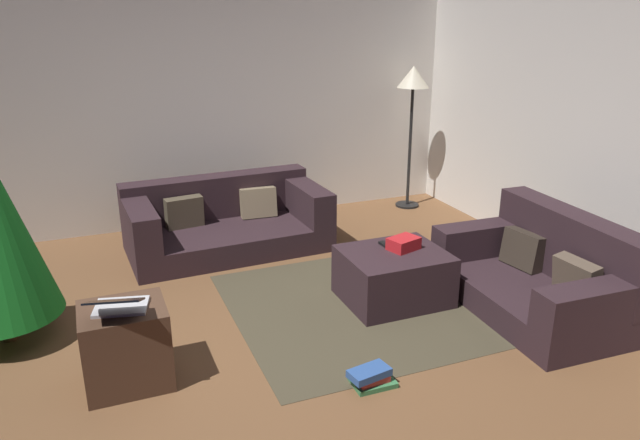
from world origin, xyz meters
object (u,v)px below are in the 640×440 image
(corner_lamp, at_px, (413,88))
(ottoman, at_px, (393,276))
(tv_remote, at_px, (386,245))
(couch_right, at_px, (543,275))
(side_table, at_px, (126,346))
(laptop, at_px, (119,305))
(book_stack, at_px, (371,377))
(gift_box, at_px, (404,243))
(couch_left, at_px, (225,222))

(corner_lamp, bearing_deg, ottoman, -122.43)
(ottoman, distance_m, tv_remote, 0.26)
(couch_right, height_order, tv_remote, couch_right)
(couch_right, distance_m, side_table, 3.15)
(side_table, distance_m, laptop, 0.33)
(ottoman, bearing_deg, laptop, -167.82)
(side_table, xyz_separation_m, book_stack, (1.41, -0.61, -0.21))
(side_table, bearing_deg, gift_box, 11.02)
(couch_left, height_order, laptop, laptop)
(couch_left, height_order, tv_remote, couch_left)
(tv_remote, bearing_deg, gift_box, -50.23)
(tv_remote, relative_size, laptop, 0.35)
(tv_remote, bearing_deg, side_table, -169.95)
(book_stack, bearing_deg, corner_lamp, 56.75)
(tv_remote, bearing_deg, laptop, -168.54)
(gift_box, relative_size, tv_remote, 1.49)
(couch_left, xyz_separation_m, tv_remote, (0.98, -1.54, 0.17))
(ottoman, height_order, corner_lamp, corner_lamp)
(tv_remote, bearing_deg, couch_left, 118.35)
(gift_box, height_order, book_stack, gift_box)
(couch_left, distance_m, ottoman, 1.94)
(couch_left, distance_m, book_stack, 2.70)
(tv_remote, xyz_separation_m, laptop, (-2.13, -0.60, 0.15))
(couch_right, xyz_separation_m, side_table, (-3.15, 0.16, -0.02))
(couch_left, height_order, couch_right, couch_right)
(couch_left, xyz_separation_m, side_table, (-1.13, -2.07, 0.00))
(laptop, distance_m, book_stack, 1.62)
(side_table, relative_size, book_stack, 1.69)
(side_table, xyz_separation_m, corner_lamp, (3.48, 2.55, 1.14))
(tv_remote, height_order, laptop, laptop)
(ottoman, height_order, book_stack, ottoman)
(ottoman, xyz_separation_m, book_stack, (-0.70, -1.01, -0.15))
(side_table, bearing_deg, tv_remote, 14.29)
(laptop, bearing_deg, book_stack, -20.94)
(couch_right, height_order, ottoman, couch_right)
(couch_right, relative_size, side_table, 3.00)
(side_table, bearing_deg, couch_right, -2.89)
(ottoman, relative_size, book_stack, 2.59)
(tv_remote, distance_m, laptop, 2.22)
(gift_box, distance_m, side_table, 2.27)
(gift_box, distance_m, tv_remote, 0.15)
(gift_box, xyz_separation_m, tv_remote, (-0.10, 0.11, -0.04))
(ottoman, xyz_separation_m, laptop, (-2.13, -0.46, 0.37))
(ottoman, distance_m, gift_box, 0.28)
(ottoman, height_order, side_table, side_table)
(gift_box, relative_size, side_table, 0.45)
(couch_left, bearing_deg, corner_lamp, -171.17)
(couch_left, relative_size, tv_remote, 12.14)
(ottoman, bearing_deg, gift_box, 17.63)
(corner_lamp, bearing_deg, couch_left, -168.63)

